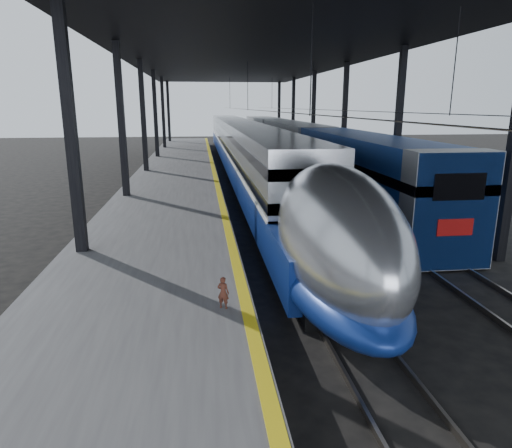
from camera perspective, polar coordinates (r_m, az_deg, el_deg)
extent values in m
plane|color=black|center=(12.06, 2.17, -14.11)|extent=(160.00, 160.00, 0.00)
cube|color=#4C4C4F|center=(30.94, -10.22, 4.52)|extent=(6.00, 80.00, 1.00)
cube|color=yellow|center=(30.83, -5.04, 5.61)|extent=(0.30, 80.00, 0.01)
cube|color=slate|center=(31.11, -1.34, 4.01)|extent=(0.08, 80.00, 0.16)
cube|color=slate|center=(31.29, 1.29, 4.07)|extent=(0.08, 80.00, 0.16)
cube|color=slate|center=(31.99, 7.63, 4.18)|extent=(0.08, 80.00, 0.16)
cube|color=slate|center=(32.38, 10.10, 4.21)|extent=(0.08, 80.00, 0.16)
cube|color=black|center=(16.02, -21.99, 8.93)|extent=(0.35, 0.35, 9.00)
cube|color=black|center=(25.79, -16.40, 11.15)|extent=(0.35, 0.35, 9.00)
cube|color=black|center=(27.87, 17.32, 11.30)|extent=(0.35, 0.35, 9.00)
cube|color=black|center=(35.69, -13.87, 12.11)|extent=(0.35, 0.35, 9.00)
cube|color=black|center=(37.23, 10.97, 12.35)|extent=(0.35, 0.35, 9.00)
cube|color=black|center=(45.64, -12.43, 12.64)|extent=(0.35, 0.35, 9.00)
cube|color=black|center=(46.85, 7.17, 12.90)|extent=(0.35, 0.35, 9.00)
cube|color=black|center=(55.60, -11.51, 12.98)|extent=(0.35, 0.35, 9.00)
cube|color=black|center=(56.60, 4.66, 13.24)|extent=(0.35, 0.35, 9.00)
cube|color=black|center=(65.58, -10.86, 13.21)|extent=(0.35, 0.35, 9.00)
cube|color=black|center=(66.42, 2.89, 13.46)|extent=(0.35, 0.35, 9.00)
cube|color=black|center=(30.85, -0.22, 21.03)|extent=(18.00, 75.00, 0.45)
cylinder|color=slate|center=(30.67, -0.03, 14.05)|extent=(0.03, 74.00, 0.03)
cylinder|color=slate|center=(31.66, 9.26, 13.88)|extent=(0.03, 74.00, 0.03)
cube|color=#AEB0B5|center=(43.77, -2.13, 10.06)|extent=(2.95, 57.00, 4.07)
cube|color=navy|center=(42.40, -1.94, 8.19)|extent=(3.03, 62.00, 1.58)
cube|color=silver|center=(43.80, -2.13, 9.47)|extent=(3.05, 57.00, 0.10)
cube|color=black|center=(43.69, -2.15, 11.59)|extent=(2.99, 57.00, 0.43)
cube|color=black|center=(43.77, -2.13, 10.06)|extent=(2.99, 57.00, 0.43)
ellipsoid|color=#AEB0B5|center=(13.04, 9.89, -1.66)|extent=(2.95, 8.40, 4.07)
ellipsoid|color=navy|center=(13.42, 9.68, -6.46)|extent=(3.03, 8.40, 1.73)
ellipsoid|color=black|center=(10.46, 14.15, -1.31)|extent=(1.53, 2.20, 0.92)
cube|color=black|center=(13.73, 9.53, -9.65)|extent=(2.24, 2.60, 0.40)
cube|color=black|center=(34.63, -0.74, 5.30)|extent=(2.24, 2.60, 0.40)
cube|color=navy|center=(25.18, 13.43, 5.97)|extent=(3.07, 18.00, 4.16)
cube|color=gray|center=(17.67, 22.78, 1.69)|extent=(3.12, 1.20, 4.22)
cube|color=black|center=(16.98, 24.10, 4.27)|extent=(1.86, 0.06, 0.93)
cube|color=#A60E0C|center=(17.26, 23.62, -0.37)|extent=(1.31, 0.06, 0.60)
cube|color=gray|center=(43.38, 4.69, 9.78)|extent=(3.07, 18.00, 4.16)
cube|color=gray|center=(62.06, 1.11, 11.26)|extent=(3.07, 18.00, 4.16)
cube|color=black|center=(20.21, 18.92, -2.34)|extent=(2.41, 2.40, 0.36)
cube|color=black|center=(40.69, 5.48, 6.60)|extent=(2.41, 2.40, 0.36)
imported|color=#51261B|center=(11.18, -4.13, -8.54)|extent=(0.35, 0.30, 0.81)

